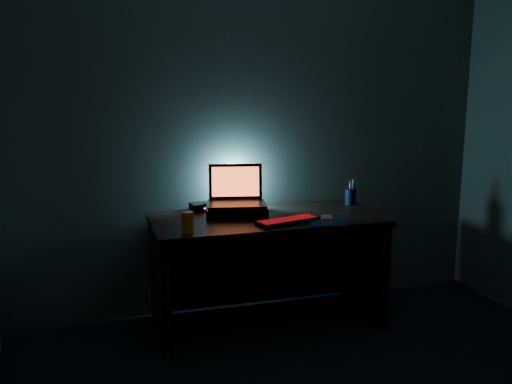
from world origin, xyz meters
TOP-DOWN VIEW (x-y plane):
  - room at (0.00, 0.00)m, footprint 3.50×4.00m
  - desk at (0.00, 1.67)m, footprint 1.50×0.70m
  - riser at (-0.18, 1.74)m, footprint 0.45×0.38m
  - laptop at (-0.17, 1.79)m, footprint 0.43×0.35m
  - keyboard at (0.07, 1.43)m, footprint 0.43×0.23m
  - mousepad at (0.32, 1.38)m, footprint 0.27×0.26m
  - mouse at (0.32, 1.38)m, footprint 0.10×0.12m
  - pen_cup at (0.68, 1.79)m, footprint 0.09×0.09m
  - juice_glass at (-0.56, 1.39)m, footprint 0.07×0.07m
  - router at (-0.37, 1.92)m, footprint 0.16×0.14m

SIDE VIEW (x-z plane):
  - desk at x=0.00m, z-range 0.12..0.87m
  - mousepad at x=0.32m, z-range 0.75..0.75m
  - keyboard at x=0.07m, z-range 0.75..0.77m
  - mouse at x=0.32m, z-range 0.75..0.79m
  - router at x=-0.37m, z-range 0.75..0.80m
  - riser at x=-0.18m, z-range 0.75..0.81m
  - pen_cup at x=0.68m, z-range 0.75..0.86m
  - juice_glass at x=-0.56m, z-range 0.75..0.87m
  - laptop at x=-0.17m, z-range 0.74..1.00m
  - room at x=0.00m, z-range 0.00..2.50m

